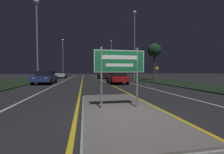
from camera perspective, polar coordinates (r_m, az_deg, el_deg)
name	(u,v)px	position (r m, az deg, el deg)	size (l,w,h in m)	color
ground_plane	(125,117)	(4.93, 5.04, -14.76)	(160.00, 160.00, 0.00)	#232326
median_island	(120,109)	(5.63, 2.88, -12.14)	(2.71, 6.34, 0.10)	#999993
verge_left	(29,80)	(25.91, -29.11, -1.17)	(5.00, 100.00, 0.08)	black
verge_right	(147,79)	(26.83, 13.07, -0.84)	(5.00, 100.00, 0.08)	black
centre_line_yellow_left	(83,79)	(29.57, -11.13, -0.62)	(0.12, 70.00, 0.01)	gold
centre_line_yellow_right	(99,79)	(29.70, -5.16, -0.58)	(0.12, 70.00, 0.01)	gold
lane_line_white_left	(68,79)	(29.71, -16.26, -0.65)	(0.12, 70.00, 0.01)	silver
lane_line_white_right	(112,78)	(30.07, -0.12, -0.53)	(0.12, 70.00, 0.01)	silver
edge_line_white_left	(52,79)	(30.16, -21.94, -0.68)	(0.10, 70.00, 0.01)	silver
edge_line_white_right	(126,78)	(30.76, 5.38, -0.48)	(0.10, 70.00, 0.01)	silver
highway_sign	(120,65)	(5.46, 2.92, 4.67)	(1.86, 0.07, 2.20)	gray
streetlight_left_near	(37,27)	(19.80, -26.69, 16.70)	(0.58, 0.58, 9.61)	gray
streetlight_left_far	(63,55)	(39.28, -18.19, 8.07)	(0.44, 0.44, 9.31)	gray
streetlight_right_near	(134,37)	(24.22, 8.56, 14.79)	(0.52, 0.52, 10.77)	gray
streetlight_right_far	(111,55)	(42.50, -0.26, 8.42)	(0.45, 0.45, 10.20)	gray
car_receding_0	(117,77)	(17.19, 1.99, -0.12)	(1.96, 4.11, 1.38)	maroon
car_receding_1	(103,75)	(29.83, -3.52, 0.89)	(1.89, 4.79, 1.43)	black
car_receding_2	(109,74)	(41.92, -1.22, 1.24)	(1.97, 4.76, 1.40)	maroon
car_approaching_0	(45,77)	(18.72, -24.12, -0.02)	(2.03, 4.37, 1.45)	navy
car_approaching_1	(61,74)	(34.07, -18.74, 0.98)	(2.04, 4.30, 1.47)	#B7B7BC
warning_sign	(157,72)	(22.05, 16.79, 1.89)	(0.60, 0.06, 2.10)	gray
roadside_palm_right	(154,51)	(24.21, 15.79, 9.68)	(2.05, 2.05, 5.64)	#4C3823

